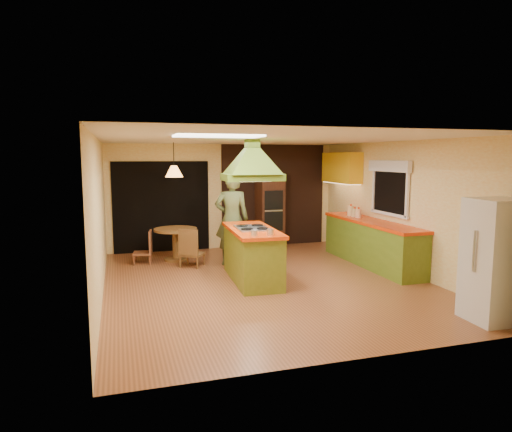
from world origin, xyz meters
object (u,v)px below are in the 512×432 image
object	(u,v)px
refrigerator	(496,260)
man	(232,219)
dining_table	(176,238)
canister_large	(351,211)
wall_oven	(270,211)
kitchen_island	(252,254)

from	to	relation	value
refrigerator	man	bearing A→B (deg)	124.55
dining_table	canister_large	distance (m)	3.84
refrigerator	dining_table	world-z (taller)	refrigerator
dining_table	canister_large	size ratio (longest dim) A/B	4.22
refrigerator	canister_large	world-z (taller)	refrigerator
man	refrigerator	distance (m)	4.91
wall_oven	dining_table	size ratio (longest dim) A/B	1.94
man	dining_table	bearing A→B (deg)	-21.95
kitchen_island	canister_large	world-z (taller)	canister_large
man	dining_table	size ratio (longest dim) A/B	2.07
wall_oven	canister_large	distance (m)	2.06
dining_table	man	bearing A→B (deg)	-34.88
wall_oven	refrigerator	bearing A→B (deg)	-79.50
man	dining_table	xyz separation A→B (m)	(-1.06, 0.74, -0.46)
man	refrigerator	bearing A→B (deg)	134.83
man	wall_oven	size ratio (longest dim) A/B	1.07
man	canister_large	distance (m)	2.66
dining_table	refrigerator	bearing A→B (deg)	-53.34
wall_oven	canister_large	xyz separation A→B (m)	(1.35, -1.55, 0.14)
kitchen_island	canister_large	bearing A→B (deg)	28.27
man	canister_large	xyz separation A→B (m)	(2.66, -0.07, 0.08)
wall_oven	dining_table	world-z (taller)	wall_oven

